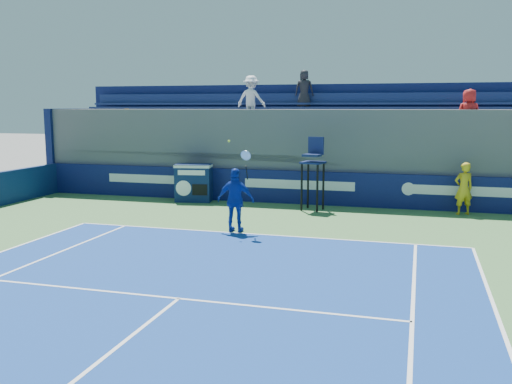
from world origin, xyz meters
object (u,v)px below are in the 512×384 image
(umpire_chair, at_px, (313,165))
(match_clock, at_px, (194,182))
(tennis_player, at_px, (236,200))
(ball_person, at_px, (464,189))

(umpire_chair, bearing_deg, match_clock, 173.21)
(umpire_chair, bearing_deg, tennis_player, -109.96)
(ball_person, bearing_deg, tennis_player, 12.50)
(umpire_chair, xyz_separation_m, tennis_player, (-1.44, -3.97, -0.62))
(umpire_chair, height_order, tennis_player, tennis_player)
(match_clock, bearing_deg, umpire_chair, -6.79)
(ball_person, height_order, tennis_player, tennis_player)
(tennis_player, bearing_deg, ball_person, 35.74)
(ball_person, relative_size, tennis_player, 0.66)
(ball_person, height_order, match_clock, ball_person)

